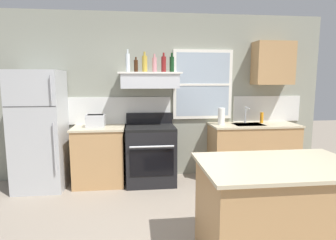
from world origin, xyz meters
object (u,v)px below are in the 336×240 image
bottle_clear_tall (128,63)px  paper_towel_roll (221,116)px  bottle_red_label_wine (164,64)px  kitchen_island (278,212)px  bottle_brown_stout (136,66)px  refrigerator (40,130)px  bottle_champagne_gold_foil (145,64)px  bottle_dark_green_wine (172,64)px  dish_soap_bottle (262,118)px  stove_range (151,154)px  bottle_rose_pink (154,65)px  toaster (96,121)px

bottle_clear_tall → paper_towel_roll: (1.48, -0.01, -0.84)m
bottle_red_label_wine → kitchen_island: size_ratio=0.21×
bottle_brown_stout → bottle_red_label_wine: (0.42, -0.09, 0.03)m
refrigerator → paper_towel_roll: (2.80, 0.06, 0.16)m
bottle_champagne_gold_foil → kitchen_island: bearing=-63.3°
bottle_dark_green_wine → paper_towel_roll: 1.15m
bottle_dark_green_wine → kitchen_island: 2.72m
bottle_champagne_gold_foil → bottle_clear_tall: bearing=-173.2°
bottle_dark_green_wine → dish_soap_bottle: bottle_dark_green_wine is taller
stove_range → dish_soap_bottle: same height
bottle_champagne_gold_foil → kitchen_island: size_ratio=0.22×
bottle_rose_pink → bottle_brown_stout: bearing=165.7°
stove_range → bottle_dark_green_wine: bottle_dark_green_wine is taller
bottle_brown_stout → bottle_rose_pink: size_ratio=0.85×
bottle_champagne_gold_foil → paper_towel_roll: bearing=-2.0°
bottle_brown_stout → bottle_red_label_wine: bottle_red_label_wine is taller
bottle_champagne_gold_foil → bottle_red_label_wine: 0.29m
bottle_red_label_wine → kitchen_island: 2.69m
bottle_brown_stout → kitchen_island: (1.23, -2.24, -1.39)m
bottle_rose_pink → bottle_dark_green_wine: bottle_dark_green_wine is taller
bottle_rose_pink → kitchen_island: 2.75m
bottle_clear_tall → refrigerator: bearing=-176.8°
bottle_champagne_gold_foil → bottle_dark_green_wine: 0.43m
dish_soap_bottle → kitchen_island: size_ratio=0.13×
bottle_champagne_gold_foil → bottle_red_label_wine: bearing=-6.4°
refrigerator → bottle_dark_green_wine: bearing=4.0°
bottle_clear_tall → bottle_champagne_gold_foil: (0.26, 0.03, -0.01)m
bottle_champagne_gold_foil → bottle_rose_pink: size_ratio=1.12×
bottle_clear_tall → bottle_rose_pink: size_ratio=1.23×
bottle_dark_green_wine → paper_towel_roll: bearing=-5.8°
paper_towel_roll → dish_soap_bottle: paper_towel_roll is taller
bottle_clear_tall → bottle_dark_green_wine: bearing=5.7°
toaster → bottle_champagne_gold_foil: bottle_champagne_gold_foil is taller
paper_towel_roll → refrigerator: bearing=-178.8°
paper_towel_roll → dish_soap_bottle: (0.73, 0.10, -0.04)m
bottle_rose_pink → bottle_champagne_gold_foil: bearing=175.2°
refrigerator → bottle_clear_tall: 1.66m
bottle_champagne_gold_foil → kitchen_island: (1.10, -2.18, -1.42)m
bottle_clear_tall → kitchen_island: (1.35, -2.15, -1.43)m
bottle_clear_tall → toaster: bearing=-178.5°
bottle_red_label_wine → bottle_dark_green_wine: size_ratio=0.98×
bottle_champagne_gold_foil → paper_towel_roll: (1.23, -0.04, -0.83)m
paper_towel_roll → kitchen_island: 2.22m
toaster → bottle_dark_green_wine: size_ratio=0.99×
bottle_red_label_wine → bottle_dark_green_wine: 0.15m
stove_range → bottle_red_label_wine: size_ratio=3.68×
bottle_brown_stout → bottle_champagne_gold_foil: bearing=-24.2°
bottle_dark_green_wine → bottle_champagne_gold_foil: bearing=-175.0°
bottle_brown_stout → bottle_rose_pink: bottle_rose_pink is taller
bottle_clear_tall → dish_soap_bottle: size_ratio=1.90×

